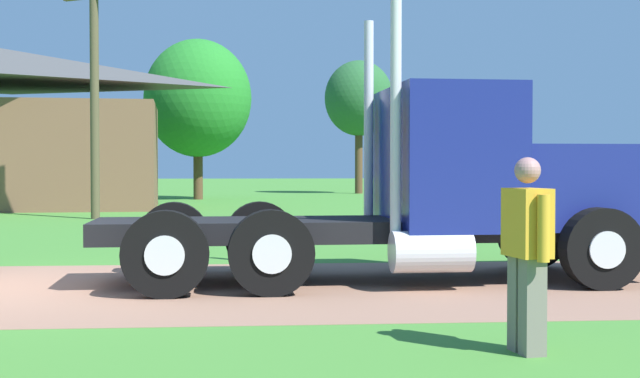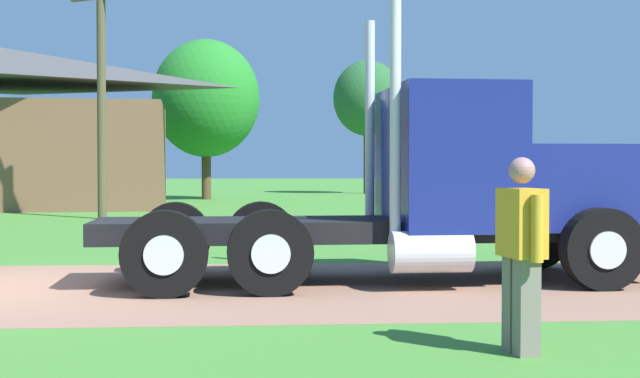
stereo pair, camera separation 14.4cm
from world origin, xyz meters
name	(u,v)px [view 1 (the left image)]	position (x,y,z in m)	size (l,w,h in m)	color
truck_foreground_white	(456,190)	(5.99, 0.55, 1.23)	(7.73, 2.96, 3.67)	black
visitor_standing_near	(527,247)	(5.46, -4.08, 0.88)	(0.33, 0.65, 1.63)	gold
utility_pole_far	(95,89)	(-1.34, 14.97, 3.83)	(1.97, 1.22, 7.17)	brown
tree_mid	(198,98)	(0.84, 29.93, 4.74)	(5.01, 5.01, 7.51)	#513823
tree_right	(359,99)	(9.51, 38.18, 5.41)	(3.92, 3.92, 7.61)	#513823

